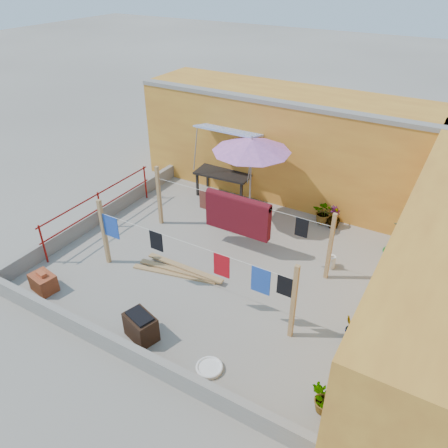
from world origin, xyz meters
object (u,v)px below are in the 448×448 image
at_px(water_jug_a, 331,262).
at_px(plant_back_a, 324,212).
at_px(outdoor_table, 224,175).
at_px(water_jug_b, 376,289).
at_px(green_hose, 393,251).
at_px(white_basin, 209,368).
at_px(brick_stack, 44,282).
at_px(brazier, 141,326).
at_px(patio_umbrella, 252,146).

xyz_separation_m(water_jug_a, plant_back_a, (-0.87, 1.93, 0.20)).
relative_size(outdoor_table, plant_back_a, 2.56).
distance_m(water_jug_b, green_hose, 1.91).
relative_size(outdoor_table, water_jug_a, 5.09).
relative_size(white_basin, water_jug_a, 1.46).
xyz_separation_m(brick_stack, brazier, (2.92, -0.01, 0.07)).
xyz_separation_m(patio_umbrella, white_basin, (1.88, -5.23, -2.29)).
distance_m(patio_umbrella, brick_stack, 6.23).
bearing_deg(patio_umbrella, brazier, -87.32).
relative_size(patio_umbrella, outdoor_table, 1.42).
bearing_deg(water_jug_a, white_basin, -102.39).
relative_size(brick_stack, white_basin, 1.24).
distance_m(white_basin, water_jug_b, 4.37).
bearing_deg(brick_stack, white_basin, -0.18).
bearing_deg(green_hose, brick_stack, -139.84).
bearing_deg(white_basin, water_jug_a, 77.61).
distance_m(brazier, water_jug_a, 4.97).
relative_size(brazier, green_hose, 1.41).
bearing_deg(green_hose, patio_umbrella, -173.54).
distance_m(white_basin, plant_back_a, 6.20).
height_order(patio_umbrella, white_basin, patio_umbrella).
relative_size(outdoor_table, green_hose, 3.35).
bearing_deg(water_jug_a, brazier, -121.17).
bearing_deg(outdoor_table, brick_stack, -101.36).
relative_size(water_jug_a, plant_back_a, 0.50).
bearing_deg(white_basin, green_hose, 69.09).
bearing_deg(brick_stack, patio_umbrella, 62.88).
distance_m(brick_stack, water_jug_a, 6.94).
height_order(brazier, plant_back_a, plant_back_a).
bearing_deg(brick_stack, plant_back_a, 53.21).
height_order(patio_umbrella, water_jug_a, patio_umbrella).
bearing_deg(green_hose, white_basin, -110.91).
height_order(water_jug_a, green_hose, water_jug_a).
bearing_deg(patio_umbrella, water_jug_b, -19.62).
distance_m(brick_stack, water_jug_b, 7.71).
height_order(brazier, green_hose, brazier).
bearing_deg(water_jug_a, brick_stack, -142.30).
xyz_separation_m(white_basin, plant_back_a, (0.06, 6.19, 0.31)).
xyz_separation_m(brick_stack, water_jug_a, (5.49, 4.24, -0.06)).
bearing_deg(white_basin, outdoor_table, 118.15).
height_order(brick_stack, brazier, brazier).
distance_m(outdoor_table, water_jug_b, 6.02).
height_order(brick_stack, water_jug_b, brick_stack).
distance_m(outdoor_table, white_basin, 7.06).
bearing_deg(brazier, water_jug_b, 44.78).
bearing_deg(white_basin, plant_back_a, 89.40).
xyz_separation_m(water_jug_b, green_hose, (0.00, 1.90, -0.10)).
relative_size(brick_stack, plant_back_a, 0.91).
relative_size(brazier, white_basin, 1.47).
bearing_deg(brazier, brick_stack, 179.85).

